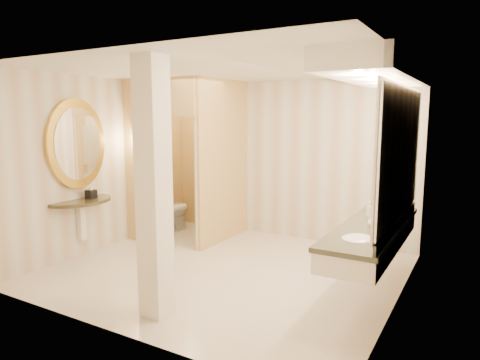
{
  "coord_description": "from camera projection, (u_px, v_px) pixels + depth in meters",
  "views": [
    {
      "loc": [
        3.01,
        -4.79,
        2.09
      ],
      "look_at": [
        0.14,
        0.2,
        1.24
      ],
      "focal_mm": 32.0,
      "sensor_mm": 36.0,
      "label": 1
    }
  ],
  "objects": [
    {
      "name": "soap_bottle_a",
      "position": [
        373.0,
        219.0,
        4.84
      ],
      "size": [
        0.08,
        0.08,
        0.14
      ],
      "primitive_type": "imported",
      "rotation": [
        0.0,
        0.0,
        -0.43
      ],
      "color": "beige",
      "rests_on": "vanity"
    },
    {
      "name": "toilet_closet",
      "position": [
        198.0,
        160.0,
        7.08
      ],
      "size": [
        1.5,
        1.55,
        2.7
      ],
      "color": "#D9BB71",
      "rests_on": "floor"
    },
    {
      "name": "toilet",
      "position": [
        170.0,
        210.0,
        7.86
      ],
      "size": [
        0.51,
        0.82,
        0.8
      ],
      "primitive_type": "imported",
      "rotation": [
        0.0,
        0.0,
        3.06
      ],
      "color": "white",
      "rests_on": "floor"
    },
    {
      "name": "vanity",
      "position": [
        378.0,
        159.0,
        4.75
      ],
      "size": [
        0.75,
        2.52,
        2.09
      ],
      "color": "white",
      "rests_on": "floor"
    },
    {
      "name": "console_shelf",
      "position": [
        77.0,
        168.0,
        6.32
      ],
      "size": [
        1.02,
        1.02,
        1.96
      ],
      "color": "black",
      "rests_on": "floor"
    },
    {
      "name": "floor",
      "position": [
        224.0,
        270.0,
        5.9
      ],
      "size": [
        4.5,
        4.5,
        0.0
      ],
      "primitive_type": "plane",
      "color": "beige",
      "rests_on": "ground"
    },
    {
      "name": "ceiling",
      "position": [
        223.0,
        69.0,
        5.5
      ],
      "size": [
        4.5,
        4.5,
        0.0
      ],
      "primitive_type": "plane",
      "rotation": [
        3.14,
        0.0,
        0.0
      ],
      "color": "silver",
      "rests_on": "wall_back"
    },
    {
      "name": "wall_right",
      "position": [
        401.0,
        187.0,
        4.59
      ],
      "size": [
        0.02,
        4.0,
        2.7
      ],
      "primitive_type": "cube",
      "color": "beige",
      "rests_on": "floor"
    },
    {
      "name": "soap_bottle_c",
      "position": [
        369.0,
        209.0,
        5.21
      ],
      "size": [
        0.1,
        0.1,
        0.2
      ],
      "primitive_type": "imported",
      "rotation": [
        0.0,
        0.0,
        0.34
      ],
      "color": "#C6B28C",
      "rests_on": "vanity"
    },
    {
      "name": "soap_bottle_b",
      "position": [
        373.0,
        221.0,
        4.77
      ],
      "size": [
        0.12,
        0.12,
        0.13
      ],
      "primitive_type": "imported",
      "rotation": [
        0.0,
        0.0,
        0.15
      ],
      "color": "silver",
      "rests_on": "vanity"
    },
    {
      "name": "wall_left",
      "position": [
        104.0,
        164.0,
        6.81
      ],
      "size": [
        0.02,
        4.0,
        2.7
      ],
      "primitive_type": "cube",
      "color": "beige",
      "rests_on": "floor"
    },
    {
      "name": "tissue_box",
      "position": [
        91.0,
        194.0,
        6.43
      ],
      "size": [
        0.13,
        0.13,
        0.13
      ],
      "primitive_type": "cube",
      "rotation": [
        0.0,
        0.0,
        0.03
      ],
      "color": "black",
      "rests_on": "console_shelf"
    },
    {
      "name": "pillar",
      "position": [
        154.0,
        190.0,
        4.38
      ],
      "size": [
        0.27,
        0.27,
        2.7
      ],
      "primitive_type": "cube",
      "color": "white",
      "rests_on": "floor"
    },
    {
      "name": "wall_back",
      "position": [
        285.0,
        160.0,
        7.41
      ],
      "size": [
        4.5,
        0.02,
        2.7
      ],
      "primitive_type": "cube",
      "color": "beige",
      "rests_on": "floor"
    },
    {
      "name": "wall_front",
      "position": [
        110.0,
        197.0,
        3.99
      ],
      "size": [
        4.5,
        0.02,
        2.7
      ],
      "primitive_type": "cube",
      "color": "beige",
      "rests_on": "floor"
    },
    {
      "name": "wall_sconce",
      "position": [
        138.0,
        139.0,
        6.96
      ],
      "size": [
        0.14,
        0.14,
        0.42
      ],
      "color": "#C2843E",
      "rests_on": "toilet_closet"
    }
  ]
}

